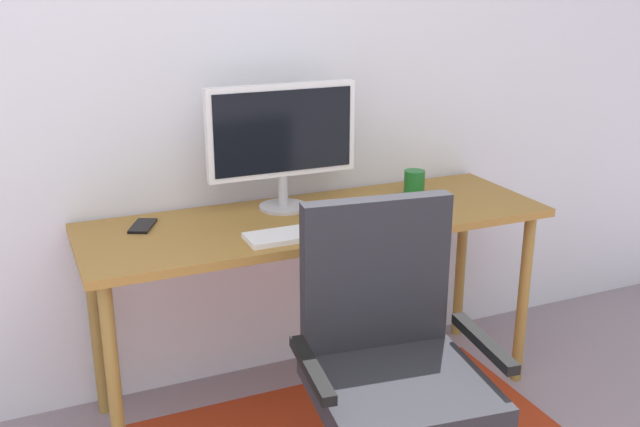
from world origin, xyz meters
TOP-DOWN VIEW (x-y plane):
  - wall_back at (0.00, 2.20)m, footprint 6.00×0.10m
  - desk at (0.48, 1.85)m, footprint 1.69×0.55m
  - monitor at (0.40, 1.99)m, footprint 0.56×0.18m
  - keyboard at (0.37, 1.69)m, footprint 0.43×0.13m
  - computer_mouse at (0.69, 1.69)m, footprint 0.06×0.10m
  - coffee_cup at (0.92, 1.92)m, footprint 0.08×0.08m
  - cell_phone at (-0.12, 1.99)m, footprint 0.12×0.16m
  - office_chair at (0.42, 1.18)m, footprint 0.59×0.54m

SIDE VIEW (x-z plane):
  - office_chair at x=0.42m, z-range -0.09..0.87m
  - desk at x=0.48m, z-range 0.29..1.03m
  - cell_phone at x=-0.12m, z-range 0.74..0.75m
  - keyboard at x=0.37m, z-range 0.74..0.76m
  - computer_mouse at x=0.69m, z-range 0.74..0.77m
  - coffee_cup at x=0.92m, z-range 0.74..0.84m
  - monitor at x=0.40m, z-range 0.78..1.25m
  - wall_back at x=0.00m, z-range 0.00..2.60m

